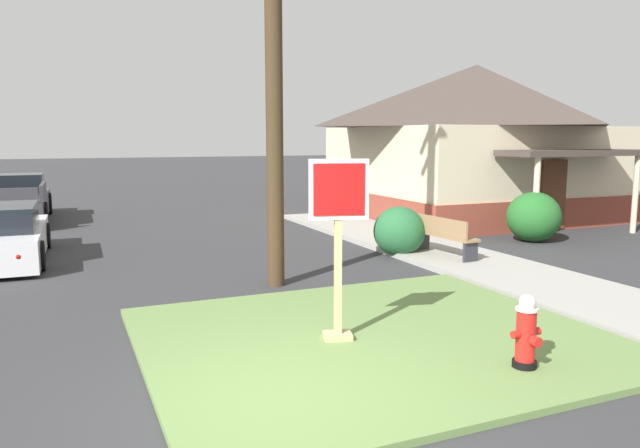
{
  "coord_description": "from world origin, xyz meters",
  "views": [
    {
      "loc": [
        -1.81,
        -5.32,
        2.67
      ],
      "look_at": [
        1.55,
        2.44,
        1.45
      ],
      "focal_mm": 33.64,
      "sensor_mm": 36.0,
      "label": 1
    }
  ],
  "objects_px": {
    "utility_pole": "(273,27)",
    "stop_sign": "(338,251)",
    "parked_sedan_white": "(0,237)",
    "street_bench": "(443,234)",
    "fire_hydrant": "(526,333)",
    "manhole_cover": "(191,310)",
    "pickup_truck_charcoal": "(14,202)"
  },
  "relations": [
    {
      "from": "utility_pole",
      "to": "stop_sign",
      "type": "bearing_deg",
      "value": -95.47
    },
    {
      "from": "manhole_cover",
      "to": "pickup_truck_charcoal",
      "type": "xyz_separation_m",
      "value": [
        -3.2,
        12.42,
        0.61
      ]
    },
    {
      "from": "pickup_truck_charcoal",
      "to": "street_bench",
      "type": "relative_size",
      "value": 3.12
    },
    {
      "from": "stop_sign",
      "to": "pickup_truck_charcoal",
      "type": "xyz_separation_m",
      "value": [
        -4.63,
        14.76,
        -0.63
      ]
    },
    {
      "from": "street_bench",
      "to": "utility_pole",
      "type": "relative_size",
      "value": 0.2
    },
    {
      "from": "pickup_truck_charcoal",
      "to": "fire_hydrant",
      "type": "bearing_deg",
      "value": -69.46
    },
    {
      "from": "stop_sign",
      "to": "pickup_truck_charcoal",
      "type": "relative_size",
      "value": 0.42
    },
    {
      "from": "manhole_cover",
      "to": "utility_pole",
      "type": "bearing_deg",
      "value": 29.64
    },
    {
      "from": "street_bench",
      "to": "fire_hydrant",
      "type": "bearing_deg",
      "value": -116.61
    },
    {
      "from": "fire_hydrant",
      "to": "manhole_cover",
      "type": "relative_size",
      "value": 1.22
    },
    {
      "from": "manhole_cover",
      "to": "utility_pole",
      "type": "relative_size",
      "value": 0.08
    },
    {
      "from": "fire_hydrant",
      "to": "stop_sign",
      "type": "distance_m",
      "value": 2.43
    },
    {
      "from": "manhole_cover",
      "to": "parked_sedan_white",
      "type": "distance_m",
      "value": 6.18
    },
    {
      "from": "stop_sign",
      "to": "parked_sedan_white",
      "type": "distance_m",
      "value": 8.93
    },
    {
      "from": "pickup_truck_charcoal",
      "to": "parked_sedan_white",
      "type": "bearing_deg",
      "value": -88.67
    },
    {
      "from": "manhole_cover",
      "to": "fire_hydrant",
      "type": "bearing_deg",
      "value": -53.76
    },
    {
      "from": "fire_hydrant",
      "to": "stop_sign",
      "type": "relative_size",
      "value": 0.36
    },
    {
      "from": "manhole_cover",
      "to": "pickup_truck_charcoal",
      "type": "distance_m",
      "value": 12.84
    },
    {
      "from": "pickup_truck_charcoal",
      "to": "utility_pole",
      "type": "xyz_separation_m",
      "value": [
        4.95,
        -11.42,
        3.95
      ]
    },
    {
      "from": "street_bench",
      "to": "stop_sign",
      "type": "bearing_deg",
      "value": -137.9
    },
    {
      "from": "street_bench",
      "to": "utility_pole",
      "type": "bearing_deg",
      "value": -171.14
    },
    {
      "from": "fire_hydrant",
      "to": "street_bench",
      "type": "bearing_deg",
      "value": 63.39
    },
    {
      "from": "fire_hydrant",
      "to": "parked_sedan_white",
      "type": "relative_size",
      "value": 0.19
    },
    {
      "from": "utility_pole",
      "to": "fire_hydrant",
      "type": "bearing_deg",
      "value": -76.35
    },
    {
      "from": "stop_sign",
      "to": "street_bench",
      "type": "distance_m",
      "value": 5.97
    },
    {
      "from": "fire_hydrant",
      "to": "stop_sign",
      "type": "height_order",
      "value": "stop_sign"
    },
    {
      "from": "fire_hydrant",
      "to": "utility_pole",
      "type": "distance_m",
      "value": 6.62
    },
    {
      "from": "manhole_cover",
      "to": "parked_sedan_white",
      "type": "height_order",
      "value": "parked_sedan_white"
    },
    {
      "from": "manhole_cover",
      "to": "street_bench",
      "type": "bearing_deg",
      "value": 15.63
    },
    {
      "from": "stop_sign",
      "to": "fire_hydrant",
      "type": "bearing_deg",
      "value": -47.99
    },
    {
      "from": "fire_hydrant",
      "to": "pickup_truck_charcoal",
      "type": "relative_size",
      "value": 0.15
    },
    {
      "from": "street_bench",
      "to": "pickup_truck_charcoal",
      "type": "bearing_deg",
      "value": 129.92
    }
  ]
}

